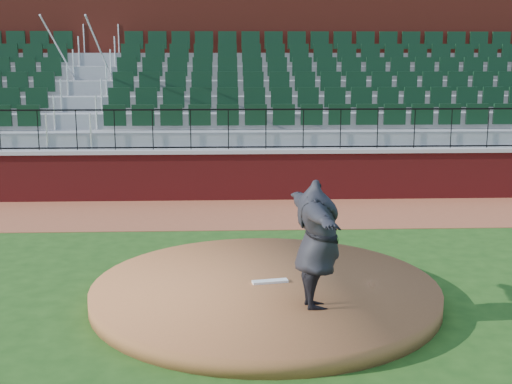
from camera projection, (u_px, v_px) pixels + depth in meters
ground at (260, 292)px, 10.65m from camera, size 90.00×90.00×0.00m
warning_track at (249, 213)px, 15.94m from camera, size 34.00×3.20×0.01m
field_wall at (247, 176)px, 17.39m from camera, size 34.00×0.35×1.20m
wall_cap at (247, 151)px, 17.26m from camera, size 34.00×0.45×0.10m
wall_railing at (247, 129)px, 17.15m from camera, size 34.00×0.05×1.00m
seating_stands at (244, 102)px, 19.72m from camera, size 34.00×5.10×4.60m
concourse_wall at (242, 82)px, 22.37m from camera, size 34.00×0.50×5.50m
pitchers_mound at (265, 292)px, 10.31m from camera, size 5.23×5.23×0.25m
pitching_rubber at (270, 281)px, 10.34m from camera, size 0.56×0.23×0.04m
pitcher at (317, 245)px, 9.16m from camera, size 0.83×2.24×1.78m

